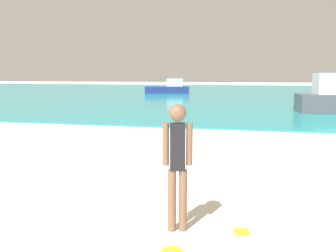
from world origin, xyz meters
TOP-DOWN VIEW (x-y plane):
  - water at (0.00, 42.29)m, footprint 160.00×60.00m
  - person_standing at (1.11, 3.16)m, footprint 0.39×0.23m
  - frisbee at (1.99, 3.27)m, footprint 0.22×0.22m
  - boat_far at (-6.67, 37.16)m, footprint 5.14×2.77m

SIDE VIEW (x-z plane):
  - frisbee at x=1.99m, z-range 0.00..0.03m
  - water at x=0.00m, z-range 0.00..0.06m
  - boat_far at x=-6.67m, z-range -0.20..1.47m
  - person_standing at x=1.11m, z-range 0.12..1.88m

